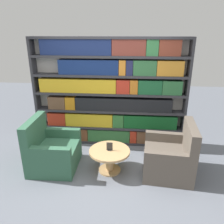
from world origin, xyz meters
The scene contains 6 objects.
ground_plane centered at (0.00, 0.00, 0.00)m, with size 14.00×14.00×0.00m, color slate.
bookshelf centered at (0.03, 1.36, 1.15)m, with size 3.22×0.30×2.29m.
armchair_left centered at (-0.96, 0.30, 0.31)m, with size 0.84×0.88×0.94m.
armchair_right centered at (1.18, 0.29, 0.31)m, with size 0.89×0.94×0.94m.
coffee_table centered at (0.11, 0.25, 0.30)m, with size 0.72×0.72×0.42m.
table_sign centered at (0.11, 0.25, 0.49)m, with size 0.11×0.06×0.15m.
Camera 1 is at (0.46, -3.10, 2.39)m, focal length 35.00 mm.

